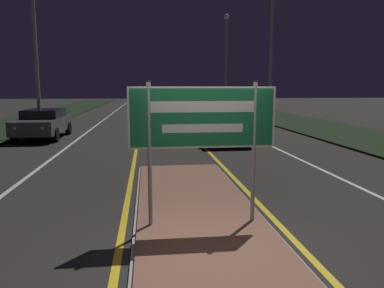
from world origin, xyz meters
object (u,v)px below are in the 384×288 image
(streetlight_right_far, at_px, (226,53))
(car_receding_2, at_px, (183,104))
(streetlight_left_near, at_px, (33,1))
(streetlight_right_near, at_px, (272,6))
(highway_sign, at_px, (203,123))
(car_approaching_0, at_px, (43,123))
(car_receding_0, at_px, (223,125))
(car_receding_1, at_px, (233,109))
(car_receding_3, at_px, (198,101))

(streetlight_right_far, bearing_deg, car_receding_2, 120.95)
(streetlight_left_near, xyz_separation_m, streetlight_right_near, (12.41, 2.57, 0.65))
(streetlight_right_near, relative_size, streetlight_right_far, 1.14)
(highway_sign, height_order, car_approaching_0, highway_sign)
(streetlight_left_near, relative_size, car_receding_2, 2.33)
(streetlight_right_near, xyz_separation_m, car_receding_0, (-3.84, -5.08, -6.29))
(streetlight_right_far, xyz_separation_m, car_approaching_0, (-12.12, -15.26, -4.73))
(streetlight_right_near, relative_size, car_approaching_0, 2.24)
(streetlight_right_far, height_order, car_receding_2, streetlight_right_far)
(car_receding_1, distance_m, car_approaching_0, 15.83)
(car_receding_0, bearing_deg, streetlight_right_far, 77.72)
(car_receding_3, bearing_deg, streetlight_right_near, -88.70)
(car_receding_0, height_order, car_receding_3, car_receding_0)
(streetlight_right_near, distance_m, car_receding_1, 9.94)
(streetlight_left_near, bearing_deg, car_receding_1, 40.45)
(car_receding_1, bearing_deg, streetlight_right_near, -87.11)
(car_approaching_0, bearing_deg, streetlight_right_far, 51.55)
(streetlight_right_near, height_order, streetlight_right_far, streetlight_right_near)
(car_receding_1, relative_size, car_receding_3, 0.98)
(car_receding_0, bearing_deg, car_receding_3, 84.22)
(car_receding_0, bearing_deg, car_approaching_0, 165.33)
(streetlight_left_near, relative_size, streetlight_right_near, 0.97)
(car_receding_0, xyz_separation_m, car_receding_2, (0.43, 23.04, -0.01))
(streetlight_left_near, bearing_deg, car_receding_2, 66.32)
(highway_sign, relative_size, streetlight_right_near, 0.24)
(car_receding_0, height_order, car_approaching_0, car_receding_0)
(streetlight_right_near, relative_size, car_receding_2, 2.41)
(car_receding_0, xyz_separation_m, car_receding_1, (3.45, 12.77, -0.01))
(streetlight_right_near, bearing_deg, car_receding_2, 100.74)
(car_receding_1, xyz_separation_m, car_receding_3, (-0.22, 19.16, -0.05))
(car_receding_2, xyz_separation_m, car_approaching_0, (-8.75, -20.87, -0.01))
(highway_sign, height_order, car_receding_0, highway_sign)
(streetlight_right_near, relative_size, car_receding_0, 2.24)
(streetlight_left_near, xyz_separation_m, car_receding_0, (8.58, -2.52, -5.63))
(car_receding_1, relative_size, car_receding_2, 1.07)
(streetlight_right_near, xyz_separation_m, car_receding_1, (-0.39, 7.69, -6.30))
(streetlight_right_near, xyz_separation_m, car_receding_3, (-0.61, 26.85, -6.34))
(car_approaching_0, bearing_deg, car_receding_0, -14.67)
(highway_sign, relative_size, car_approaching_0, 0.55)
(car_receding_3, bearing_deg, car_receding_1, -89.34)
(car_receding_3, bearing_deg, streetlight_left_near, -111.87)
(streetlight_left_near, bearing_deg, streetlight_right_near, 11.68)
(streetlight_left_near, relative_size, car_approaching_0, 2.16)
(car_receding_0, distance_m, car_receding_3, 32.09)
(streetlight_right_far, height_order, car_approaching_0, streetlight_right_far)
(streetlight_left_near, relative_size, car_receding_0, 2.16)
(highway_sign, bearing_deg, car_receding_2, 85.09)
(streetlight_right_far, xyz_separation_m, car_receding_3, (-0.56, 14.50, -4.77))
(highway_sign, relative_size, streetlight_left_near, 0.25)
(streetlight_right_near, height_order, car_receding_2, streetlight_right_near)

